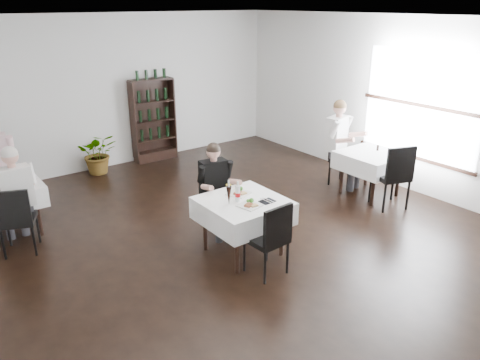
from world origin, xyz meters
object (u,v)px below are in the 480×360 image
Objects in this scene: wine_shelf at (154,121)px; main_table at (243,211)px; diner_main at (216,183)px; potted_tree at (98,153)px.

wine_shelf is 4.41m from main_table.
wine_shelf reaches higher than main_table.
wine_shelf reaches higher than diner_main.
potted_tree is (-1.28, -0.11, -0.44)m from wine_shelf.
potted_tree is at bearing -174.91° from wine_shelf.
potted_tree is at bearing 96.84° from diner_main.
diner_main is (0.04, 0.68, 0.17)m from main_table.
potted_tree is 0.60× the size of diner_main.
main_table is at bearing -101.78° from wine_shelf.
diner_main reaches higher than main_table.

